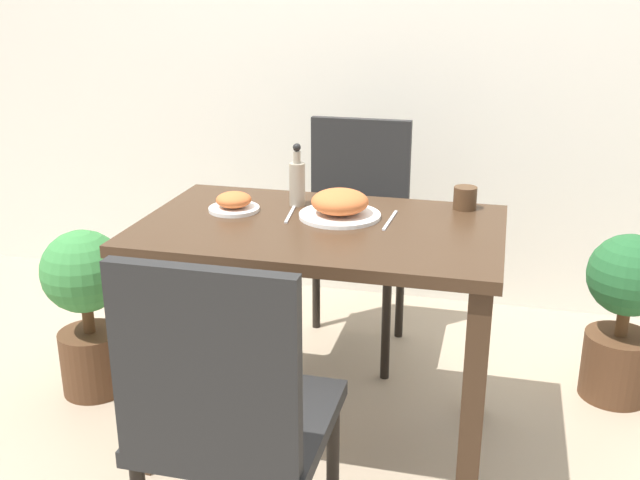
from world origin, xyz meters
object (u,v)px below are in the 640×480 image
(food_plate, at_px, (340,205))
(potted_plant_right, at_px, (624,310))
(potted_plant_left, at_px, (86,302))
(chair_far, at_px, (354,223))
(chair_near, at_px, (228,414))
(side_plate, at_px, (234,203))
(drink_cup, at_px, (465,198))
(sauce_bottle, at_px, (297,181))

(food_plate, xyz_separation_m, potted_plant_right, (0.92, 0.45, -0.45))
(potted_plant_left, bearing_deg, chair_far, 35.90)
(potted_plant_left, bearing_deg, food_plate, -1.63)
(chair_near, distance_m, potted_plant_left, 1.18)
(chair_far, relative_size, side_plate, 5.76)
(chair_far, height_order, side_plate, chair_far)
(chair_far, xyz_separation_m, side_plate, (-0.25, -0.65, 0.25))
(chair_far, xyz_separation_m, drink_cup, (0.45, -0.45, 0.26))
(chair_near, relative_size, potted_plant_left, 1.49)
(food_plate, xyz_separation_m, potted_plant_left, (-0.92, 0.03, -0.43))
(chair_far, height_order, drink_cup, chair_far)
(food_plate, xyz_separation_m, sauce_bottle, (-0.16, 0.09, 0.04))
(chair_near, relative_size, potted_plant_right, 1.49)
(sauce_bottle, height_order, potted_plant_right, sauce_bottle)
(sauce_bottle, bearing_deg, potted_plant_right, 18.28)
(chair_near, distance_m, drink_cup, 1.09)
(food_plate, bearing_deg, potted_plant_left, 178.37)
(side_plate, distance_m, potted_plant_left, 0.72)
(potted_plant_right, bearing_deg, chair_near, -129.15)
(food_plate, bearing_deg, potted_plant_right, 26.00)
(food_plate, bearing_deg, side_plate, -177.43)
(side_plate, relative_size, drink_cup, 2.18)
(drink_cup, relative_size, sauce_bottle, 0.36)
(side_plate, bearing_deg, potted_plant_left, 175.97)
(sauce_bottle, height_order, potted_plant_left, sauce_bottle)
(chair_near, relative_size, drink_cup, 12.55)
(chair_far, distance_m, potted_plant_right, 1.04)
(potted_plant_left, distance_m, potted_plant_right, 1.89)
(sauce_bottle, bearing_deg, side_plate, -148.52)
(chair_far, relative_size, drink_cup, 12.55)
(chair_far, xyz_separation_m, potted_plant_left, (-0.84, -0.61, -0.17))
(chair_near, xyz_separation_m, side_plate, (-0.26, 0.76, 0.25))
(food_plate, bearing_deg, chair_far, 97.52)
(chair_near, distance_m, chair_far, 1.41)
(drink_cup, bearing_deg, potted_plant_left, -173.08)
(side_plate, relative_size, sauce_bottle, 0.79)
(potted_plant_right, bearing_deg, sauce_bottle, -161.72)
(chair_near, bearing_deg, potted_plant_right, -129.15)
(chair_far, height_order, food_plate, chair_far)
(chair_near, distance_m, food_plate, 0.82)
(food_plate, bearing_deg, sauce_bottle, 150.05)
(sauce_bottle, distance_m, potted_plant_left, 0.90)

